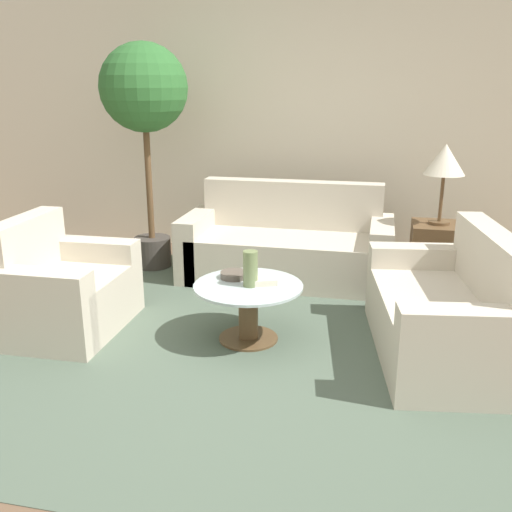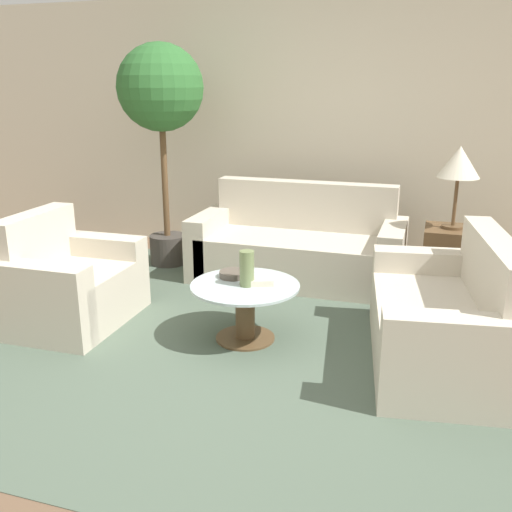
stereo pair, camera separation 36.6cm
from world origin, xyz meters
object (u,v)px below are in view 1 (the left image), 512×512
at_px(bowl, 234,275).
at_px(book_stack, 263,281).
at_px(coffee_table, 248,304).
at_px(potted_plant, 144,100).
at_px(armchair, 60,292).
at_px(table_lamp, 445,162).
at_px(loveseat, 451,316).
at_px(vase, 250,269).
at_px(sofa_main, 288,248).

height_order(bowl, book_stack, bowl).
bearing_deg(coffee_table, potted_plant, 132.27).
height_order(armchair, table_lamp, table_lamp).
relative_size(loveseat, bowl, 7.77).
distance_m(armchair, vase, 1.45).
height_order(coffee_table, book_stack, book_stack).
xyz_separation_m(table_lamp, bowl, (-1.50, -1.26, -0.69)).
bearing_deg(book_stack, sofa_main, 70.36).
xyz_separation_m(coffee_table, table_lamp, (1.36, 1.38, 0.86)).
bearing_deg(table_lamp, sofa_main, 178.08).
bearing_deg(loveseat, book_stack, -96.89).
relative_size(armchair, bowl, 5.03).
height_order(sofa_main, loveseat, sofa_main).
bearing_deg(coffee_table, loveseat, 2.75).
bearing_deg(loveseat, coffee_table, -95.76).
bearing_deg(coffee_table, vase, -41.42).
xyz_separation_m(loveseat, potted_plant, (-2.68, 1.38, 1.32)).
bearing_deg(coffee_table, armchair, -175.93).
distance_m(sofa_main, coffee_table, 1.43).
height_order(table_lamp, potted_plant, potted_plant).
bearing_deg(book_stack, loveseat, -20.37).
relative_size(coffee_table, book_stack, 3.60).
relative_size(table_lamp, vase, 2.72).
height_order(coffee_table, potted_plant, potted_plant).
relative_size(loveseat, book_stack, 7.29).
xyz_separation_m(coffee_table, bowl, (-0.13, 0.12, 0.17)).
bearing_deg(table_lamp, book_stack, -133.11).
bearing_deg(armchair, vase, -87.70).
height_order(coffee_table, table_lamp, table_lamp).
distance_m(table_lamp, book_stack, 1.98).
xyz_separation_m(vase, bowl, (-0.15, 0.14, -0.10)).
distance_m(vase, book_stack, 0.14).
relative_size(sofa_main, bowl, 9.55).
xyz_separation_m(loveseat, table_lamp, (-0.00, 1.32, 0.85)).
height_order(loveseat, bowl, loveseat).
xyz_separation_m(table_lamp, book_stack, (-1.27, -1.35, -0.69)).
height_order(loveseat, coffee_table, loveseat).
distance_m(table_lamp, bowl, 2.07).
bearing_deg(vase, book_stack, 31.04).
distance_m(potted_plant, vase, 2.25).
height_order(potted_plant, book_stack, potted_plant).
relative_size(loveseat, coffee_table, 2.02).
bearing_deg(loveseat, table_lamp, 171.53).
relative_size(coffee_table, vase, 3.06).
bearing_deg(table_lamp, armchair, -151.83).
distance_m(coffee_table, table_lamp, 2.12).
relative_size(coffee_table, table_lamp, 1.12).
bearing_deg(vase, loveseat, 3.55).
relative_size(sofa_main, loveseat, 1.23).
height_order(table_lamp, book_stack, table_lamp).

